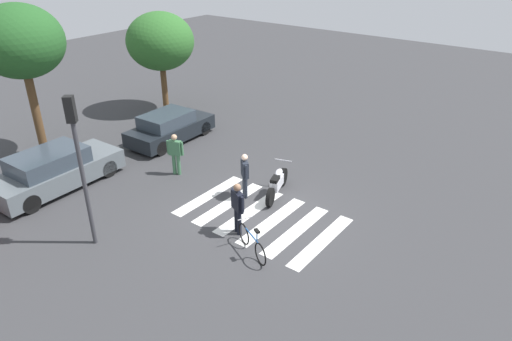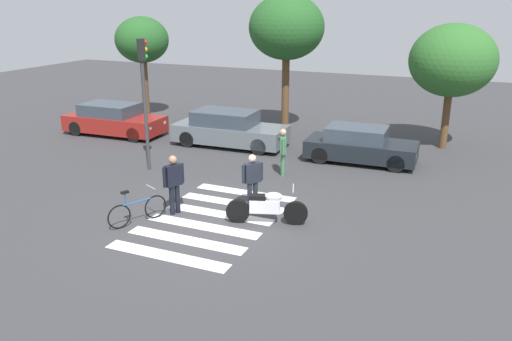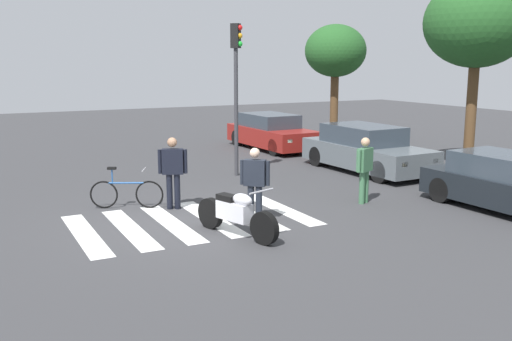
% 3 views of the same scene
% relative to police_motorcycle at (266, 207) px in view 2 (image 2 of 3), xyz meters
% --- Properties ---
extents(ground_plane, '(60.00, 60.00, 0.00)m').
position_rel_police_motorcycle_xyz_m(ground_plane, '(-1.45, -0.39, -0.46)').
color(ground_plane, '#38383A').
extents(police_motorcycle, '(2.12, 0.92, 1.04)m').
position_rel_police_motorcycle_xyz_m(police_motorcycle, '(0.00, 0.00, 0.00)').
color(police_motorcycle, black).
rests_on(police_motorcycle, ground_plane).
extents(leaning_bicycle, '(0.81, 1.56, 0.99)m').
position_rel_police_motorcycle_xyz_m(leaning_bicycle, '(-3.16, -1.35, -0.09)').
color(leaning_bicycle, black).
rests_on(leaning_bicycle, ground_plane).
extents(officer_on_foot, '(0.46, 0.51, 1.61)m').
position_rel_police_motorcycle_xyz_m(officer_on_foot, '(-0.76, 0.81, 0.45)').
color(officer_on_foot, '#1E232D').
rests_on(officer_on_foot, ground_plane).
extents(officer_by_motorcycle, '(0.38, 0.62, 1.69)m').
position_rel_police_motorcycle_xyz_m(officer_by_motorcycle, '(-2.60, -0.38, 0.50)').
color(officer_by_motorcycle, black).
rests_on(officer_by_motorcycle, ground_plane).
extents(pedestrian_bystander, '(0.36, 0.61, 1.62)m').
position_rel_police_motorcycle_xyz_m(pedestrian_bystander, '(-0.99, 3.92, 0.45)').
color(pedestrian_bystander, '#3F724C').
rests_on(pedestrian_bystander, ground_plane).
extents(crosswalk_stripes, '(3.22, 4.95, 0.01)m').
position_rel_police_motorcycle_xyz_m(crosswalk_stripes, '(-1.45, -0.39, -0.46)').
color(crosswalk_stripes, silver).
rests_on(crosswalk_stripes, ground_plane).
extents(car_maroon_wagon, '(4.46, 1.89, 1.37)m').
position_rel_police_motorcycle_xyz_m(car_maroon_wagon, '(-9.78, 6.19, 0.20)').
color(car_maroon_wagon, black).
rests_on(car_maroon_wagon, ground_plane).
extents(car_grey_coupe, '(4.62, 1.96, 1.44)m').
position_rel_police_motorcycle_xyz_m(car_grey_coupe, '(-4.31, 6.56, 0.22)').
color(car_grey_coupe, black).
rests_on(car_grey_coupe, ground_plane).
extents(car_black_suv, '(4.02, 1.82, 1.31)m').
position_rel_police_motorcycle_xyz_m(car_black_suv, '(1.08, 6.45, 0.16)').
color(car_black_suv, black).
rests_on(car_black_suv, ground_plane).
extents(traffic_light_pole, '(0.35, 0.34, 4.49)m').
position_rel_police_motorcycle_xyz_m(traffic_light_pole, '(-5.53, 2.66, 2.54)').
color(traffic_light_pole, '#38383D').
rests_on(traffic_light_pole, ground_plane).
extents(street_tree_near, '(2.58, 2.58, 4.94)m').
position_rel_police_motorcycle_xyz_m(street_tree_near, '(-10.43, 9.62, 3.33)').
color(street_tree_near, brown).
rests_on(street_tree_near, ground_plane).
extents(street_tree_mid, '(3.23, 3.23, 5.95)m').
position_rel_police_motorcycle_xyz_m(street_tree_mid, '(-3.01, 9.62, 4.08)').
color(street_tree_mid, brown).
rests_on(street_tree_mid, ground_plane).
extents(street_tree_far, '(3.27, 3.27, 4.88)m').
position_rel_police_motorcycle_xyz_m(street_tree_far, '(3.77, 9.62, 3.01)').
color(street_tree_far, brown).
rests_on(street_tree_far, ground_plane).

